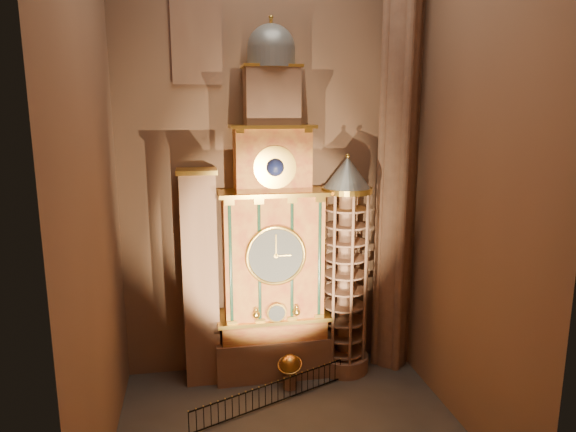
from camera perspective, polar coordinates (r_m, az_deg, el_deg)
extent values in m
plane|color=#90674D|center=(24.47, -2.17, 7.53)|extent=(22.00, 0.00, 22.00)
plane|color=#90674D|center=(18.55, -21.29, 5.42)|extent=(0.00, 22.00, 22.00)
plane|color=#90674D|center=(21.06, 19.70, 6.19)|extent=(0.00, 22.00, 22.00)
cube|color=#8C634C|center=(26.21, -1.67, -15.01)|extent=(5.60, 2.20, 2.00)
cube|color=maroon|center=(25.57, -1.69, -12.00)|extent=(5.00, 2.00, 1.00)
cube|color=gold|center=(25.31, -1.68, -10.91)|extent=(5.40, 2.30, 0.18)
cube|color=maroon|center=(24.37, -1.74, -4.45)|extent=(4.60, 2.00, 6.00)
cylinder|color=black|center=(23.34, -6.41, -5.25)|extent=(0.32, 0.32, 5.60)
cylinder|color=black|center=(23.46, -3.23, -5.11)|extent=(0.32, 0.32, 5.60)
cylinder|color=black|center=(23.68, 0.38, -4.92)|extent=(0.32, 0.32, 5.60)
cylinder|color=black|center=(23.95, 3.45, -4.75)|extent=(0.32, 0.32, 5.60)
cube|color=gold|center=(23.66, -1.77, 2.63)|extent=(5.00, 2.25, 0.18)
cylinder|color=#2D3033|center=(23.33, -1.36, -4.42)|extent=(2.60, 0.12, 2.60)
torus|color=gold|center=(23.28, -1.34, -4.45)|extent=(2.80, 0.16, 2.80)
cylinder|color=gold|center=(24.08, -1.27, -10.70)|extent=(0.90, 0.10, 0.90)
sphere|color=gold|center=(24.03, -3.57, -10.90)|extent=(0.36, 0.36, 0.36)
sphere|color=gold|center=(24.31, 0.96, -10.61)|extent=(0.36, 0.36, 0.36)
cube|color=maroon|center=(23.53, -1.81, 6.14)|extent=(3.40, 1.80, 3.00)
sphere|color=#0C0D3C|center=(22.65, -1.45, 5.42)|extent=(0.80, 0.80, 0.80)
cube|color=gold|center=(23.38, -1.81, 9.91)|extent=(3.80, 2.00, 0.15)
cube|color=#8C634C|center=(23.42, -1.85, 12.98)|extent=(2.40, 1.60, 2.60)
sphere|color=slate|center=(23.56, -1.89, 18.09)|extent=(2.10, 2.10, 2.10)
cylinder|color=gold|center=(23.68, -1.90, 20.25)|extent=(0.14, 0.14, 0.80)
cube|color=#8C634C|center=(24.41, -9.70, -7.05)|extent=(1.60, 1.40, 10.00)
cube|color=gold|center=(24.74, -9.52, -11.75)|extent=(1.35, 0.10, 2.10)
cube|color=#512415|center=(24.68, -9.51, -11.80)|extent=(1.05, 0.04, 1.75)
cube|color=gold|center=(23.83, -9.73, -6.00)|extent=(1.35, 0.10, 2.10)
cube|color=#512415|center=(23.77, -9.72, -6.04)|extent=(1.05, 0.04, 1.75)
cube|color=gold|center=(23.18, -9.95, 0.14)|extent=(1.35, 0.10, 2.10)
cube|color=#512415|center=(23.12, -9.94, 0.11)|extent=(1.05, 0.04, 1.75)
cube|color=gold|center=(23.30, -10.12, 4.92)|extent=(1.80, 1.60, 0.20)
cylinder|color=#8C634C|center=(26.92, 6.11, -15.75)|extent=(2.50, 2.50, 0.80)
cylinder|color=#8C634C|center=(25.17, 6.33, -6.61)|extent=(0.70, 0.70, 8.20)
cylinder|color=gold|center=(24.19, 6.56, 2.88)|extent=(2.40, 2.40, 0.25)
cone|color=slate|center=(24.08, 6.60, 4.76)|extent=(2.30, 2.30, 1.50)
sphere|color=gold|center=(24.00, 6.65, 6.66)|extent=(0.20, 0.20, 0.20)
cylinder|color=#8C634C|center=(25.14, 12.18, 7.39)|extent=(1.60, 1.60, 22.00)
cylinder|color=#8C634C|center=(25.46, 13.86, 7.36)|extent=(0.44, 0.44, 22.00)
cylinder|color=#8C634C|center=(24.84, 10.46, 7.41)|extent=(0.44, 0.44, 22.00)
cylinder|color=#8C634C|center=(25.88, 11.50, 7.53)|extent=(0.44, 0.44, 22.00)
cylinder|color=#8C634C|center=(24.40, 12.90, 7.23)|extent=(0.44, 0.44, 22.00)
cube|color=navy|center=(24.38, -10.22, 20.31)|extent=(2.00, 0.10, 5.00)
cube|color=#8C634C|center=(24.32, -10.22, 20.33)|extent=(2.20, 0.06, 5.20)
cylinder|color=#8C634C|center=(25.18, 0.20, -17.84)|extent=(0.62, 0.62, 0.73)
sphere|color=#BC7F35|center=(24.78, 0.20, -16.16)|extent=(0.94, 0.94, 0.94)
torus|color=#BC7F35|center=(24.78, 0.20, -16.16)|extent=(1.47, 1.43, 0.50)
cube|color=black|center=(23.58, -1.83, -18.12)|extent=(7.17, 3.15, 0.04)
cube|color=black|center=(24.07, -1.81, -20.11)|extent=(7.17, 3.15, 0.04)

